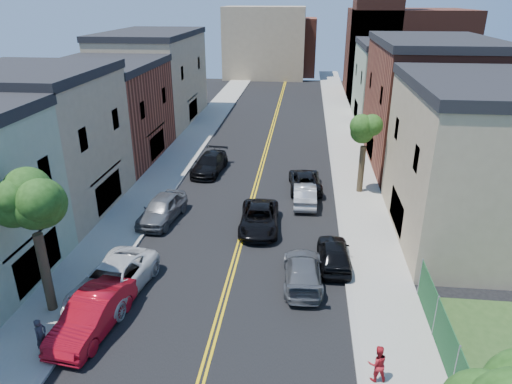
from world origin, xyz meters
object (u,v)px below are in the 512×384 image
(pedestrian_right, at_px, (377,363))
(black_car_left, at_px, (210,163))
(pedestrian_left, at_px, (41,336))
(red_sedan, at_px, (92,314))
(black_car_right, at_px, (334,253))
(black_suv_lane, at_px, (259,218))
(dark_car_right_far, at_px, (305,180))
(silver_car_right, at_px, (305,194))
(grey_car_left, at_px, (162,209))
(white_pickup, at_px, (112,281))
(grey_car_right, at_px, (303,271))

(pedestrian_right, bearing_deg, black_car_left, -73.39)
(pedestrian_left, xyz_separation_m, pedestrian_right, (13.49, -0.09, -0.01))
(red_sedan, relative_size, pedestrian_right, 3.27)
(red_sedan, height_order, pedestrian_right, pedestrian_right)
(black_car_right, relative_size, black_suv_lane, 0.82)
(dark_car_right_far, distance_m, black_suv_lane, 7.52)
(silver_car_right, relative_size, dark_car_right_far, 0.89)
(silver_car_right, xyz_separation_m, pedestrian_left, (-10.59, -16.43, 0.20))
(grey_car_left, height_order, pedestrian_right, pedestrian_right)
(black_car_right, xyz_separation_m, silver_car_right, (-1.70, 8.10, 0.02))
(pedestrian_right, bearing_deg, pedestrian_left, -10.08)
(silver_car_right, bearing_deg, white_pickup, 50.99)
(grey_car_right, height_order, black_car_right, black_car_right)
(black_car_left, xyz_separation_m, silver_car_right, (8.00, -5.52, -0.03))
(white_pickup, height_order, pedestrian_right, pedestrian_right)
(red_sedan, relative_size, dark_car_right_far, 1.01)
(grey_car_right, xyz_separation_m, pedestrian_right, (2.90, -6.47, 0.23))
(grey_car_left, relative_size, pedestrian_left, 3.13)
(dark_car_right_far, bearing_deg, pedestrian_right, 93.91)
(silver_car_right, xyz_separation_m, pedestrian_right, (2.90, -16.52, 0.19))
(white_pickup, bearing_deg, grey_car_left, 96.80)
(pedestrian_left, bearing_deg, black_car_right, -44.94)
(grey_car_left, bearing_deg, black_car_left, 89.56)
(grey_car_left, relative_size, black_car_left, 0.93)
(black_car_left, xyz_separation_m, grey_car_right, (8.00, -15.57, -0.07))
(red_sedan, distance_m, white_pickup, 2.59)
(black_car_right, bearing_deg, pedestrian_right, 96.04)
(red_sedan, relative_size, black_car_left, 0.95)
(black_car_right, distance_m, black_suv_lane, 5.95)
(dark_car_right_far, height_order, pedestrian_right, pedestrian_right)
(grey_car_right, bearing_deg, black_car_right, -133.60)
(black_car_right, height_order, black_suv_lane, black_car_right)
(black_car_left, height_order, pedestrian_left, pedestrian_left)
(grey_car_left, bearing_deg, silver_car_right, 29.50)
(black_car_left, bearing_deg, pedestrian_right, -58.44)
(grey_car_left, distance_m, dark_car_right_far, 11.32)
(grey_car_left, bearing_deg, grey_car_right, -26.55)
(grey_car_left, distance_m, pedestrian_right, 17.67)
(grey_car_left, height_order, silver_car_right, grey_car_left)
(silver_car_right, relative_size, pedestrian_right, 2.89)
(grey_car_right, xyz_separation_m, silver_car_right, (0.00, 10.05, 0.04))
(red_sedan, distance_m, pedestrian_left, 2.21)
(black_suv_lane, relative_size, pedestrian_left, 3.30)
(red_sedan, bearing_deg, pedestrian_left, -123.23)
(white_pickup, xyz_separation_m, grey_car_left, (0.00, 8.42, 0.02))
(black_car_left, xyz_separation_m, black_car_right, (9.70, -13.62, -0.05))
(black_suv_lane, relative_size, pedestrian_right, 3.34)
(pedestrian_right, bearing_deg, silver_car_right, -89.74)
(black_car_left, bearing_deg, grey_car_right, -57.56)
(white_pickup, xyz_separation_m, black_suv_lane, (6.47, 7.91, -0.10))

